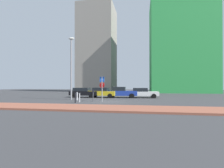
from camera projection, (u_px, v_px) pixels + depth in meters
ground_plane at (107, 102)px, 19.13m from camera, size 120.00×120.00×0.00m
sidewalk_brick at (91, 108)px, 13.30m from camera, size 40.00×3.48×0.14m
parked_car_black at (84, 92)px, 26.13m from camera, size 4.28×1.99×1.43m
parked_car_yellow at (102, 92)px, 25.71m from camera, size 4.19×2.19×1.45m
parked_car_blue at (121, 92)px, 25.51m from camera, size 4.51×2.18×1.58m
parked_car_white at (142, 93)px, 25.17m from camera, size 4.66×2.28×1.42m
parking_sign_post at (102, 86)px, 18.71m from camera, size 0.58×0.20×2.73m
parking_meter at (93, 94)px, 19.48m from camera, size 0.18×0.14×1.29m
street_lamp at (71, 63)px, 21.66m from camera, size 0.70×0.36×7.73m
traffic_bollard_near at (75, 98)px, 17.75m from camera, size 0.12×0.12×1.02m
traffic_bollard_mid at (77, 96)px, 20.91m from camera, size 0.16×0.16×0.97m
traffic_bollard_far at (79, 98)px, 18.65m from camera, size 0.12×0.12×0.94m
building_colorful_midrise at (179, 46)px, 46.01m from camera, size 14.97×14.29×24.49m
building_under_construction at (97, 49)px, 53.78m from camera, size 10.50×10.62×25.76m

